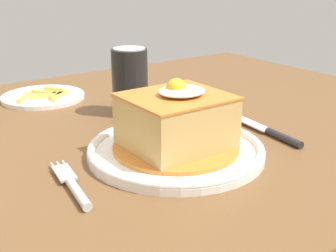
{
  "coord_description": "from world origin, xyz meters",
  "views": [
    {
      "loc": [
        -0.29,
        -0.64,
        1.02
      ],
      "look_at": [
        0.07,
        -0.13,
        0.79
      ],
      "focal_mm": 48.7,
      "sensor_mm": 36.0,
      "label": 1
    }
  ],
  "objects_px": {
    "knife": "(274,133)",
    "side_plate_fries": "(43,97)",
    "soda_can": "(130,82)",
    "main_plate": "(176,150)",
    "fork": "(73,186)"
  },
  "relations": [
    {
      "from": "knife",
      "to": "side_plate_fries",
      "type": "xyz_separation_m",
      "value": [
        -0.22,
        0.43,
        -0.0
      ]
    },
    {
      "from": "side_plate_fries",
      "to": "soda_can",
      "type": "bearing_deg",
      "value": -62.96
    },
    {
      "from": "knife",
      "to": "side_plate_fries",
      "type": "bearing_deg",
      "value": 117.54
    },
    {
      "from": "knife",
      "to": "soda_can",
      "type": "relative_size",
      "value": 1.34
    },
    {
      "from": "main_plate",
      "to": "soda_can",
      "type": "relative_size",
      "value": 2.09
    },
    {
      "from": "knife",
      "to": "soda_can",
      "type": "bearing_deg",
      "value": 117.93
    },
    {
      "from": "main_plate",
      "to": "knife",
      "type": "relative_size",
      "value": 1.56
    },
    {
      "from": "soda_can",
      "to": "side_plate_fries",
      "type": "bearing_deg",
      "value": 117.04
    },
    {
      "from": "fork",
      "to": "side_plate_fries",
      "type": "bearing_deg",
      "value": 73.89
    },
    {
      "from": "fork",
      "to": "soda_can",
      "type": "relative_size",
      "value": 1.14
    },
    {
      "from": "main_plate",
      "to": "side_plate_fries",
      "type": "height_order",
      "value": "main_plate"
    },
    {
      "from": "fork",
      "to": "soda_can",
      "type": "xyz_separation_m",
      "value": [
        0.22,
        0.23,
        0.06
      ]
    },
    {
      "from": "fork",
      "to": "knife",
      "type": "xyz_separation_m",
      "value": [
        0.34,
        -0.01,
        -0.0
      ]
    },
    {
      "from": "side_plate_fries",
      "to": "fork",
      "type": "bearing_deg",
      "value": -106.11
    },
    {
      "from": "side_plate_fries",
      "to": "knife",
      "type": "bearing_deg",
      "value": -62.46
    }
  ]
}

